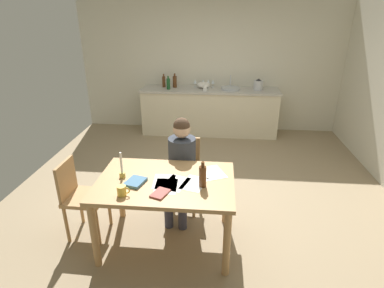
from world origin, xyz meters
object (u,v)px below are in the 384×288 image
Objects in this scene: book_cookery at (135,182)px; wine_bottle_on_table at (203,176)px; dining_table at (166,189)px; bottle_wine_red at (175,81)px; mixing_bowl at (203,85)px; wine_glass_back_right at (195,81)px; coffee_mug at (122,191)px; book_magazine at (160,193)px; wine_glass_near_sink at (213,82)px; bottle_oil at (164,81)px; candlestick at (122,170)px; chair_side_empty at (80,195)px; stovetop_kettle at (258,85)px; bottle_vinegar at (168,84)px; chair_at_table at (184,170)px; teacup_on_counter at (205,88)px; person_seated at (181,162)px; sink_unit at (230,88)px; wine_glass_back_left at (203,82)px; wine_glass_by_kettle at (208,82)px.

book_cookery is 0.80× the size of wine_bottle_on_table.
bottle_wine_red is at bearing 96.56° from dining_table.
wine_glass_back_right is (-0.17, 0.07, 0.05)m from mixing_bowl.
coffee_mug reaches higher than book_magazine.
wine_glass_near_sink is at bearing 90.24° from wine_bottle_on_table.
book_magazine is at bearing 7.76° from coffee_mug.
bottle_oil is (-0.33, 3.50, 0.24)m from book_cookery.
candlestick is 1.07× the size of bottle_oil.
stovetop_kettle reaches higher than chair_side_empty.
stovetop_kettle is at bearing 63.22° from candlestick.
book_magazine is 3.52m from bottle_vinegar.
wine_glass_near_sink reaches higher than wine_bottle_on_table.
chair_at_table is 2.82m from wine_glass_back_right.
stovetop_kettle reaches higher than teacup_on_counter.
book_magazine is (-0.00, -0.25, 0.11)m from dining_table.
person_seated reaches higher than sink_unit.
book_magazine is 1.18× the size of wine_glass_back_left.
bottle_vinegar reaches higher than book_cookery.
bottle_vinegar is at bearing -162.05° from wine_glass_by_kettle.
candlestick is 3.54m from wine_glass_near_sink.
teacup_on_counter is (0.05, -0.23, -0.01)m from mixing_bowl.
chair_side_empty is 5.65× the size of wine_glass_near_sink.
wine_glass_near_sink is 1.00× the size of wine_glass_back_right.
chair_at_table is at bearing -88.17° from wine_glass_back_right.
book_magazine is (0.44, -0.28, -0.07)m from candlestick.
chair_side_empty is at bearing -110.80° from wine_glass_near_sink.
wine_bottle_on_table is (0.28, -0.77, 0.36)m from chair_at_table.
mixing_bowl is 1.68× the size of wine_glass_near_sink.
wine_bottle_on_table and teacup_on_counter have the same top height.
dining_table is 5.31× the size of bottle_oil.
book_magazine is 0.50× the size of sink_unit.
bottle_wine_red reaches higher than wine_glass_back_left.
bottle_oil is 0.88m from wine_glass_by_kettle.
bottle_vinegar is at bearing 118.77° from book_magazine.
mixing_bowl is at bearing 93.28° from wine_bottle_on_table.
wine_glass_by_kettle is (0.27, 3.72, 0.25)m from book_magazine.
stovetop_kettle is at bearing 91.84° from book_magazine.
stovetop_kettle is (1.23, 3.57, 0.24)m from book_magazine.
chair_at_table is at bearing -102.93° from sink_unit.
sink_unit is at bearing -7.92° from mixing_bowl.
dining_table is at bearing -93.99° from teacup_on_counter.
book_magazine is (0.34, 0.05, -0.04)m from coffee_mug.
book_magazine reaches higher than dining_table.
sink_unit is (1.04, 3.63, 0.13)m from coffee_mug.
candlestick is at bearing -97.39° from wine_glass_back_right.
person_seated is 2.94m from wine_glass_by_kettle.
dining_table is 8.80× the size of wine_glass_by_kettle.
wine_glass_near_sink is at bearing 5.37° from bottle_wine_red.
stovetop_kettle is 1.78× the size of teacup_on_counter.
bottle_oil is 0.23m from bottle_vinegar.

